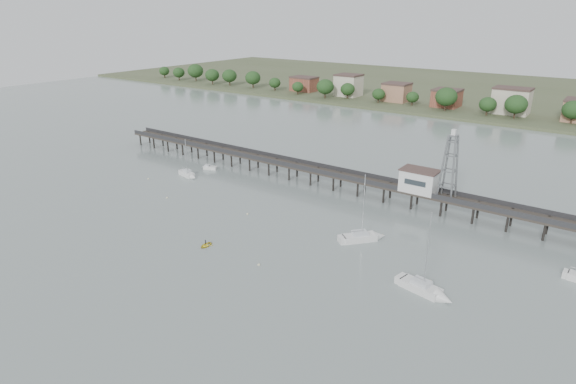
% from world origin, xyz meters
% --- Properties ---
extents(ground_plane, '(500.00, 500.00, 0.00)m').
position_xyz_m(ground_plane, '(0.00, 0.00, 0.00)').
color(ground_plane, gray).
rests_on(ground_plane, ground).
extents(pier, '(150.00, 5.00, 5.50)m').
position_xyz_m(pier, '(0.00, 60.00, 3.79)').
color(pier, '#2D2823').
rests_on(pier, ground).
extents(pier_building, '(8.40, 5.40, 5.30)m').
position_xyz_m(pier_building, '(25.00, 60.00, 6.67)').
color(pier_building, silver).
rests_on(pier_building, ground).
extents(lattice_tower, '(3.20, 3.20, 15.50)m').
position_xyz_m(lattice_tower, '(31.50, 60.00, 11.10)').
color(lattice_tower, slate).
rests_on(lattice_tower, ground).
extents(sailboat_d, '(9.51, 4.42, 15.04)m').
position_xyz_m(sailboat_d, '(40.81, 25.64, 0.63)').
color(sailboat_d, silver).
rests_on(sailboat_d, ground).
extents(sailboat_c, '(7.78, 8.58, 14.78)m').
position_xyz_m(sailboat_c, '(23.38, 37.75, 0.63)').
color(sailboat_c, silver).
rests_on(sailboat_c, ground).
extents(sailboat_b, '(6.88, 3.15, 11.12)m').
position_xyz_m(sailboat_b, '(-34.39, 44.02, 0.65)').
color(sailboat_b, silver).
rests_on(sailboat_b, ground).
extents(white_tender, '(4.26, 2.98, 1.53)m').
position_xyz_m(white_tender, '(-34.74, 52.50, 0.47)').
color(white_tender, silver).
rests_on(white_tender, ground).
extents(yellow_dinghy, '(2.03, 0.68, 2.81)m').
position_xyz_m(yellow_dinghy, '(-0.82, 16.86, 0.00)').
color(yellow_dinghy, yellow).
rests_on(yellow_dinghy, ground).
extents(dinghy_occupant, '(0.57, 1.16, 0.27)m').
position_xyz_m(dinghy_occupant, '(-0.82, 16.86, 0.00)').
color(dinghy_occupant, black).
rests_on(dinghy_occupant, ground).
extents(mooring_buoys, '(82.33, 24.96, 0.39)m').
position_xyz_m(mooring_buoys, '(0.53, 31.39, 0.08)').
color(mooring_buoys, beige).
rests_on(mooring_buoys, ground).
extents(far_shore, '(500.00, 170.00, 10.40)m').
position_xyz_m(far_shore, '(0.36, 239.58, 0.95)').
color(far_shore, '#475133').
rests_on(far_shore, ground).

